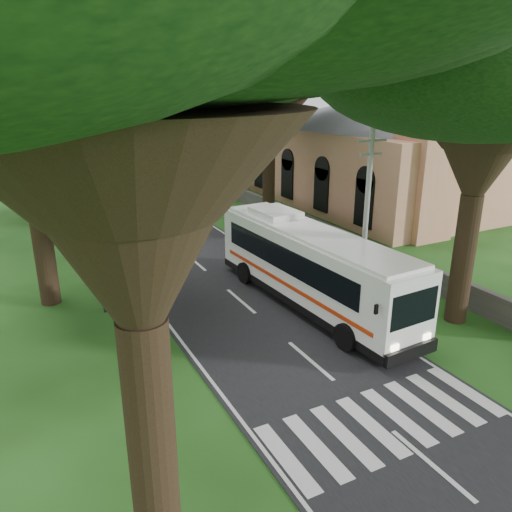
% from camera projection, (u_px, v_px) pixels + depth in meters
% --- Properties ---
extents(ground, '(140.00, 140.00, 0.00)m').
position_uv_depth(ground, '(342.00, 389.00, 16.90)').
color(ground, '#1E4413').
rests_on(ground, ground).
extents(road, '(8.00, 120.00, 0.04)m').
position_uv_depth(road, '(145.00, 219.00, 37.90)').
color(road, black).
rests_on(road, ground).
extents(crosswalk, '(8.00, 3.00, 0.01)m').
position_uv_depth(crosswalk, '(382.00, 423.00, 15.22)').
color(crosswalk, silver).
rests_on(crosswalk, ground).
extents(property_wall, '(0.35, 50.00, 1.20)m').
position_uv_depth(property_wall, '(256.00, 202.00, 40.74)').
color(property_wall, '#383533').
rests_on(property_wall, ground).
extents(church, '(14.00, 24.00, 11.60)m').
position_uv_depth(church, '(365.00, 145.00, 41.08)').
color(church, tan).
rests_on(church, ground).
extents(pole_near, '(1.60, 0.24, 8.00)m').
position_uv_depth(pole_near, '(366.00, 212.00, 22.93)').
color(pole_near, gray).
rests_on(pole_near, ground).
extents(pole_mid, '(1.60, 0.24, 8.00)m').
position_uv_depth(pole_mid, '(205.00, 157.00, 39.73)').
color(pole_mid, gray).
rests_on(pole_mid, ground).
extents(pole_far, '(1.60, 0.24, 8.00)m').
position_uv_depth(pole_far, '(140.00, 135.00, 56.53)').
color(pole_far, gray).
rests_on(pole_far, ground).
extents(tree_l_mida, '(13.08, 13.08, 13.87)m').
position_uv_depth(tree_l_mida, '(15.00, 53.00, 19.93)').
color(tree_l_mida, black).
rests_on(tree_l_mida, ground).
extents(tree_l_midb, '(14.47, 14.47, 14.77)m').
position_uv_depth(tree_l_midb, '(8.00, 56.00, 35.05)').
color(tree_l_midb, black).
rests_on(tree_l_midb, ground).
extents(tree_r_near, '(14.83, 14.83, 14.47)m').
position_uv_depth(tree_r_near, '(495.00, 41.00, 18.11)').
color(tree_r_near, black).
rests_on(tree_r_near, ground).
extents(tree_r_mida, '(13.08, 13.08, 14.06)m').
position_uv_depth(tree_r_mida, '(270.00, 62.00, 33.48)').
color(tree_r_mida, black).
rests_on(tree_r_mida, ground).
extents(tree_r_midb, '(14.62, 14.62, 14.35)m').
position_uv_depth(tree_r_midb, '(176.00, 68.00, 48.38)').
color(tree_r_midb, black).
rests_on(tree_r_midb, ground).
extents(tree_r_far, '(12.68, 12.68, 14.83)m').
position_uv_depth(tree_r_far, '(138.00, 65.00, 63.67)').
color(tree_r_far, black).
rests_on(tree_r_far, ground).
extents(coach_bus, '(3.42, 12.37, 3.61)m').
position_uv_depth(coach_bus, '(310.00, 265.00, 22.68)').
color(coach_bus, white).
rests_on(coach_bus, ground).
extents(distant_car_a, '(1.78, 3.64, 1.19)m').
position_uv_depth(distant_car_a, '(85.00, 180.00, 49.72)').
color(distant_car_a, '#B8B8BD').
rests_on(distant_car_a, road).
extents(distant_car_b, '(1.54, 4.26, 1.40)m').
position_uv_depth(distant_car_b, '(76.00, 162.00, 60.32)').
color(distant_car_b, navy).
rests_on(distant_car_b, road).
extents(pedestrian, '(0.47, 0.67, 1.77)m').
position_uv_depth(pedestrian, '(104.00, 293.00, 22.41)').
color(pedestrian, black).
rests_on(pedestrian, ground).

